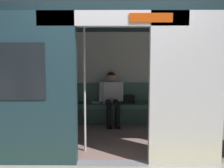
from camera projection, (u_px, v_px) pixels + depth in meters
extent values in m
plane|color=gray|center=(113.00, 163.00, 3.48)|extent=(60.00, 60.00, 0.00)
cube|color=silver|center=(186.00, 90.00, 3.34)|extent=(1.00, 0.12, 2.10)
cube|color=black|center=(187.00, 71.00, 3.31)|extent=(0.55, 0.02, 0.55)
cube|color=black|center=(4.00, 71.00, 3.27)|extent=(1.10, 0.02, 0.76)
cube|color=silver|center=(113.00, 19.00, 3.28)|extent=(2.00, 0.16, 0.20)
cube|color=#BF3F0C|center=(151.00, 18.00, 3.18)|extent=(0.56, 0.02, 0.12)
cube|color=#15272E|center=(113.00, 21.00, 4.52)|extent=(6.40, 2.69, 0.12)
cube|color=gray|center=(113.00, 135.00, 4.73)|extent=(6.08, 2.53, 0.01)
cube|color=silver|center=(113.00, 77.00, 5.89)|extent=(6.08, 0.10, 2.10)
cube|color=#4C7566|center=(113.00, 92.00, 5.87)|extent=(3.52, 0.06, 0.45)
cube|color=white|center=(113.00, 26.00, 4.53)|extent=(4.48, 0.16, 0.03)
cube|color=gray|center=(113.00, 163.00, 3.48)|extent=(1.00, 0.19, 0.01)
cube|color=#4C7566|center=(113.00, 105.00, 5.67)|extent=(2.72, 0.44, 0.09)
cube|color=#39574C|center=(113.00, 117.00, 5.50)|extent=(2.72, 0.04, 0.36)
cube|color=silver|center=(111.00, 93.00, 5.63)|extent=(0.40, 0.26, 0.50)
sphere|color=tan|center=(111.00, 78.00, 5.59)|extent=(0.21, 0.21, 0.21)
sphere|color=black|center=(111.00, 76.00, 5.60)|extent=(0.19, 0.19, 0.19)
cylinder|color=silver|center=(122.00, 91.00, 5.62)|extent=(0.08, 0.08, 0.44)
cylinder|color=silver|center=(101.00, 92.00, 5.57)|extent=(0.08, 0.08, 0.44)
cylinder|color=black|center=(116.00, 103.00, 5.46)|extent=(0.18, 0.41, 0.14)
cylinder|color=black|center=(108.00, 103.00, 5.44)|extent=(0.18, 0.41, 0.14)
cylinder|color=black|center=(117.00, 116.00, 5.29)|extent=(0.10, 0.10, 0.41)
cylinder|color=black|center=(109.00, 116.00, 5.27)|extent=(0.10, 0.10, 0.41)
cube|color=black|center=(118.00, 127.00, 5.26)|extent=(0.12, 0.23, 0.06)
cube|color=black|center=(109.00, 127.00, 5.24)|extent=(0.12, 0.23, 0.06)
cube|color=black|center=(129.00, 100.00, 5.68)|extent=(0.26, 0.14, 0.17)
cube|color=black|center=(129.00, 100.00, 5.60)|extent=(0.02, 0.01, 0.14)
cube|color=silver|center=(96.00, 102.00, 5.71)|extent=(0.23, 0.26, 0.03)
cylinder|color=silver|center=(85.00, 87.00, 3.83)|extent=(0.04, 0.04, 2.08)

